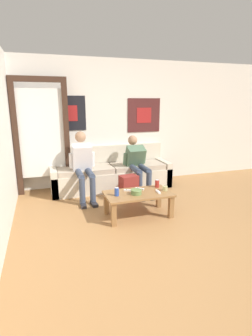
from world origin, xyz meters
TOP-DOWN VIEW (x-y plane):
  - ground_plane at (0.00, 0.00)m, footprint 18.00×18.00m
  - wall_back at (0.00, 2.71)m, footprint 10.00×0.07m
  - door_frame at (-1.38, 2.49)m, footprint 1.00×0.10m
  - couch at (-0.10, 2.34)m, footprint 2.38×0.73m
  - coffee_table at (-0.05, 0.89)m, footprint 1.01×0.55m
  - person_seated_adult at (-0.71, 1.95)m, footprint 0.47×0.87m
  - person_seated_teen at (0.33, 1.96)m, footprint 0.47×0.94m
  - backpack at (0.02, 1.55)m, footprint 0.34×0.28m
  - ceramic_bowl at (-0.10, 0.84)m, footprint 0.17×0.17m
  - pillar_candle at (0.38, 0.86)m, footprint 0.08×0.08m
  - drink_can_blue at (-0.40, 0.87)m, footprint 0.07×0.07m
  - drink_can_red at (0.33, 1.05)m, footprint 0.07×0.07m
  - game_controller_near_left at (0.02, 1.03)m, footprint 0.13×0.12m
  - game_controller_near_right at (-0.17, 1.01)m, footprint 0.14×0.10m
  - game_controller_far_center at (0.24, 0.82)m, footprint 0.04×0.15m

SIDE VIEW (x-z plane):
  - ground_plane at x=0.00m, z-range 0.00..0.00m
  - backpack at x=0.02m, z-range -0.01..0.44m
  - couch at x=-0.10m, z-range -0.13..0.70m
  - coffee_table at x=-0.05m, z-range 0.12..0.49m
  - game_controller_near_left at x=0.02m, z-range 0.37..0.40m
  - game_controller_near_right at x=-0.17m, z-range 0.37..0.40m
  - game_controller_far_center at x=0.24m, z-range 0.37..0.40m
  - pillar_candle at x=0.38m, z-range 0.36..0.45m
  - ceramic_bowl at x=-0.10m, z-range 0.37..0.45m
  - drink_can_blue at x=-0.40m, z-range 0.37..0.49m
  - drink_can_red at x=0.33m, z-range 0.37..0.49m
  - person_seated_teen at x=0.33m, z-range 0.05..1.11m
  - person_seated_adult at x=-0.71m, z-range 0.05..1.24m
  - door_frame at x=-1.38m, z-range 0.12..2.27m
  - wall_back at x=0.00m, z-range 0.00..2.55m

